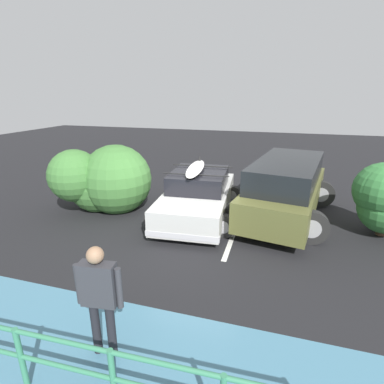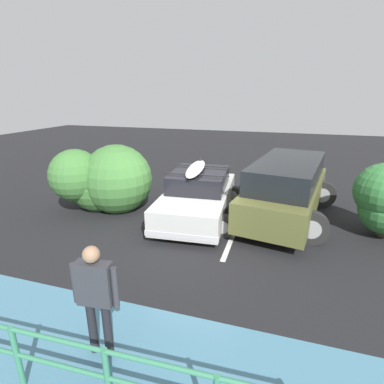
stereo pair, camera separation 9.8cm
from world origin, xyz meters
The scene contains 6 objects.
ground_plane centered at (0.00, 0.00, -0.01)m, with size 44.00×44.00×0.02m, color black.
parking_stripe centered at (-1.06, -0.62, 0.00)m, with size 4.69×0.12×0.00m, color silver.
sedan_car centered at (0.19, -0.66, 0.64)m, with size 2.64×4.19×1.63m.
suv_car centered at (-2.30, -1.30, 0.91)m, with size 3.13×5.07×1.74m.
person_bystander centered at (0.11, 4.60, 1.02)m, with size 0.65×0.25×1.69m.
bush_near_left centered at (3.15, -0.38, 0.91)m, with size 2.94×2.45×2.17m.
Camera 2 is at (-2.12, 7.44, 3.55)m, focal length 28.00 mm.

